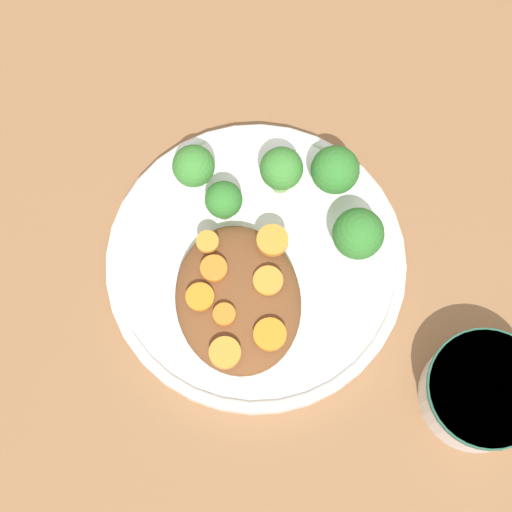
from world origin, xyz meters
The scene contains 17 objects.
ground_plane centered at (0.00, 0.00, 0.00)m, with size 4.00×4.00×0.00m, color #8C603D.
plate centered at (0.00, 0.00, 0.01)m, with size 0.26×0.26×0.02m.
dip_bowl centered at (0.14, 0.17, 0.03)m, with size 0.10×0.10×0.05m.
stew_mound centered at (0.04, -0.02, 0.03)m, with size 0.13×0.11×0.03m, color brown.
broccoli_floret_0 centered at (-0.06, 0.08, 0.05)m, with size 0.04×0.04×0.06m.
broccoli_floret_1 centered at (-0.05, -0.02, 0.04)m, with size 0.03×0.03×0.05m.
broccoli_floret_2 centered at (-0.07, 0.03, 0.05)m, with size 0.04×0.04×0.06m.
broccoli_floret_3 centered at (0.00, 0.09, 0.05)m, with size 0.04×0.04×0.06m.
broccoli_floret_4 centered at (-0.08, -0.04, 0.05)m, with size 0.04×0.04×0.05m.
carrot_slice_0 centered at (0.08, -0.04, 0.05)m, with size 0.03×0.03×0.01m, color orange.
carrot_slice_1 centered at (-0.01, 0.01, 0.05)m, with size 0.03×0.03×0.01m, color orange.
carrot_slice_2 centered at (0.05, -0.03, 0.05)m, with size 0.02×0.02×0.01m, color orange.
carrot_slice_3 centered at (0.07, 0.00, 0.05)m, with size 0.03×0.03×0.01m, color orange.
carrot_slice_4 centered at (-0.01, -0.04, 0.05)m, with size 0.02×0.02×0.00m, color orange.
carrot_slice_5 centered at (0.03, -0.05, 0.05)m, with size 0.02×0.02×0.00m, color orange.
carrot_slice_6 centered at (0.03, 0.01, 0.05)m, with size 0.03×0.03×0.00m, color orange.
carrot_slice_7 centered at (0.01, -0.04, 0.05)m, with size 0.02×0.02×0.01m, color orange.
Camera 1 is at (0.21, -0.03, 0.73)m, focal length 60.00 mm.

